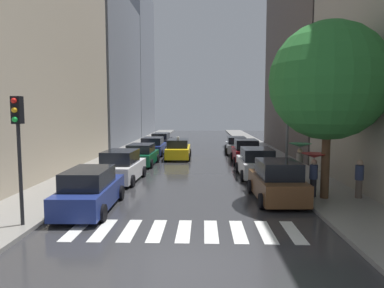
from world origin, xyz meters
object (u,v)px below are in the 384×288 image
(parked_car_right_fourth, at_px, (236,145))
(pedestrian_foreground, at_px, (359,178))
(parked_car_right_nearest, at_px, (277,182))
(traffic_light_left_corner, at_px, (18,132))
(parked_car_right_second, at_px, (256,163))
(taxi_midroad, at_px, (178,149))
(lamp_post_right, at_px, (288,108))
(parked_car_left_third, at_px, (141,155))
(parked_car_left_second, at_px, (121,167))
(street_tree_right, at_px, (328,81))
(parked_car_left_nearest, at_px, (90,191))
(parked_car_left_fifth, at_px, (161,140))
(pedestrian_near_tree, at_px, (314,164))
(parked_car_left_fourth, at_px, (153,147))
(pedestrian_far_side, at_px, (300,153))
(parked_car_right_third, at_px, (246,152))

(parked_car_right_fourth, xyz_separation_m, pedestrian_foreground, (3.74, -17.19, 0.31))
(parked_car_right_nearest, relative_size, traffic_light_left_corner, 0.98)
(parked_car_right_second, relative_size, taxi_midroad, 0.95)
(pedestrian_foreground, height_order, lamp_post_right, lamp_post_right)
(parked_car_left_third, distance_m, pedestrian_foreground, 14.96)
(parked_car_right_second, bearing_deg, pedestrian_foreground, -147.56)
(parked_car_left_second, height_order, street_tree_right, street_tree_right)
(parked_car_left_nearest, xyz_separation_m, parked_car_left_fifth, (-0.03, 24.07, -0.06))
(parked_car_left_second, relative_size, street_tree_right, 0.57)
(parked_car_left_third, height_order, parked_car_left_fifth, parked_car_left_third)
(parked_car_left_third, height_order, pedestrian_near_tree, pedestrian_near_tree)
(parked_car_right_second, relative_size, pedestrian_foreground, 2.62)
(parked_car_left_nearest, height_order, parked_car_left_fourth, parked_car_left_nearest)
(parked_car_left_third, height_order, pedestrian_far_side, pedestrian_far_side)
(pedestrian_foreground, bearing_deg, lamp_post_right, 171.70)
(pedestrian_near_tree, xyz_separation_m, traffic_light_left_corner, (-11.00, -4.21, 1.67))
(parked_car_left_nearest, xyz_separation_m, pedestrian_foreground, (11.35, 1.70, 0.25))
(street_tree_right, bearing_deg, pedestrian_near_tree, 153.25)
(parked_car_right_third, distance_m, lamp_post_right, 6.96)
(parked_car_right_nearest, relative_size, parked_car_right_fourth, 0.97)
(parked_car_left_second, bearing_deg, parked_car_left_third, 1.63)
(parked_car_right_third, xyz_separation_m, lamp_post_right, (1.68, -5.90, 3.29))
(parked_car_left_third, xyz_separation_m, pedestrian_foreground, (11.32, -9.78, 0.30))
(parked_car_left_fourth, xyz_separation_m, traffic_light_left_corner, (-1.59, -19.72, 2.54))
(street_tree_right, bearing_deg, lamp_post_right, 94.59)
(parked_car_left_nearest, height_order, parked_car_right_nearest, parked_car_right_nearest)
(traffic_light_left_corner, bearing_deg, taxi_midroad, 76.97)
(parked_car_left_third, relative_size, parked_car_right_nearest, 0.99)
(parked_car_left_third, xyz_separation_m, parked_car_right_third, (7.72, 1.37, 0.10))
(pedestrian_near_tree, bearing_deg, pedestrian_foreground, 137.27)
(parked_car_left_fifth, height_order, parked_car_right_nearest, parked_car_right_nearest)
(parked_car_left_fourth, relative_size, parked_car_right_nearest, 1.04)
(parked_car_left_third, xyz_separation_m, parked_car_right_nearest, (7.76, -9.75, 0.10))
(taxi_midroad, distance_m, pedestrian_near_tree, 14.95)
(pedestrian_near_tree, height_order, pedestrian_far_side, pedestrian_far_side)
(pedestrian_near_tree, height_order, street_tree_right, street_tree_right)
(parked_car_right_third, relative_size, street_tree_right, 0.53)
(parked_car_left_fifth, relative_size, parked_car_right_fourth, 1.12)
(parked_car_left_third, distance_m, parked_car_right_nearest, 12.46)
(parked_car_left_fifth, bearing_deg, lamp_post_right, -149.01)
(parked_car_right_fourth, bearing_deg, parked_car_right_second, -178.34)
(taxi_midroad, relative_size, street_tree_right, 0.62)
(parked_car_left_second, xyz_separation_m, pedestrian_near_tree, (9.49, -3.73, 0.79))
(parked_car_left_second, height_order, pedestrian_far_side, pedestrian_far_side)
(parked_car_right_fourth, distance_m, pedestrian_foreground, 17.59)
(parked_car_right_third, height_order, traffic_light_left_corner, traffic_light_left_corner)
(parked_car_right_third, relative_size, traffic_light_left_corner, 0.94)
(parked_car_left_second, relative_size, pedestrian_far_side, 2.06)
(parked_car_left_fourth, bearing_deg, parked_car_left_nearest, -179.47)
(pedestrian_far_side, bearing_deg, parked_car_left_second, -57.57)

